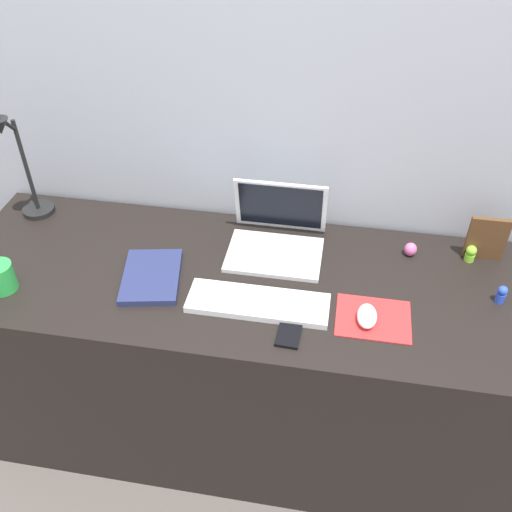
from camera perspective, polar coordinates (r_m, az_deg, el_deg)
The scene contains 15 objects.
ground_plane at distance 2.31m, azimuth -0.67°, elevation -16.04°, with size 6.00×6.00×0.00m, color #59514C.
back_wall at distance 1.98m, azimuth 1.05°, elevation 6.89°, with size 3.06×0.05×1.68m, color #B2B7C1.
desk at distance 2.02m, azimuth -0.75°, elevation -10.07°, with size 1.86×0.65×0.74m, color black.
laptop at distance 1.84m, azimuth 2.12°, elevation 2.33°, with size 0.30×0.26×0.21m.
keyboard at distance 1.66m, azimuth 0.20°, elevation -4.72°, with size 0.41×0.13×0.02m, color white.
mousepad at distance 1.66m, azimuth 11.59°, elevation -6.10°, with size 0.21×0.17×0.00m, color red.
mouse at distance 1.64m, azimuth 10.99°, elevation -5.89°, with size 0.06×0.10×0.03m, color white.
cell_phone at distance 1.59m, azimuth 3.40°, elevation -7.38°, with size 0.06×0.13×0.01m, color black.
desk_lamp at distance 2.05m, azimuth -22.33°, elevation 7.90°, with size 0.11×0.16×0.40m.
notebook_pad at distance 1.77m, azimuth -10.37°, elevation -2.01°, with size 0.17×0.24×0.02m, color navy.
picture_frame at distance 1.92m, azimuth 21.99°, elevation 1.60°, with size 0.12×0.02×0.15m, color brown.
coffee_mug at distance 1.85m, azimuth -24.10°, elevation -1.93°, with size 0.08×0.08×0.09m, color green.
toy_figurine_lime at distance 1.92m, azimuth 20.60°, elevation 0.27°, with size 0.03×0.03×0.06m.
toy_figurine_blue at distance 1.80m, azimuth 23.27°, elevation -3.51°, with size 0.03×0.03×0.06m.
toy_figurine_pink at distance 1.89m, azimuth 15.13°, elevation 0.65°, with size 0.04×0.04×0.04m, color pink.
Camera 1 is at (0.25, -1.29, 1.90)m, focal length 40.16 mm.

